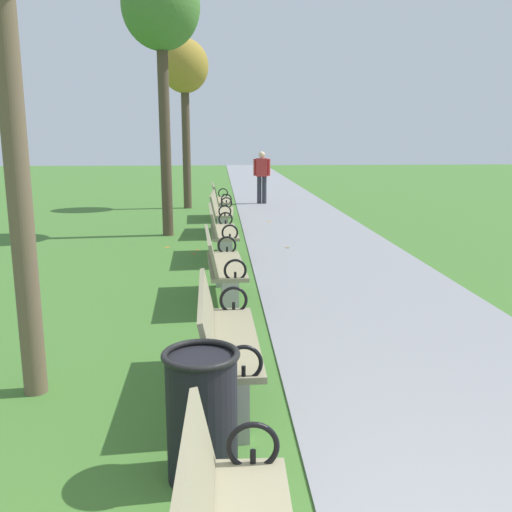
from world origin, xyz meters
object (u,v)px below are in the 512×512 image
Objects in this scene: park_bench_5 at (221,212)px; tree_3 at (161,12)px; pedestrian_walking at (262,174)px; park_bench_3 at (222,265)px; trash_bin at (202,415)px; park_bench_6 at (220,200)px; park_bench_4 at (221,231)px; tree_4 at (184,71)px; park_bench_2 at (224,339)px.

tree_3 is (-1.14, -0.13, 4.06)m from park_bench_5.
tree_3 is at bearing -113.76° from pedestrian_walking.
trash_bin is at bearing -92.18° from park_bench_3.
park_bench_4 is at bearing -90.00° from park_bench_6.
tree_3 is at bearing 96.34° from trash_bin.
park_bench_2 is at bearing -85.59° from tree_4.
tree_3 is at bearing 102.67° from park_bench_3.
park_bench_2 is at bearing -90.00° from park_bench_6.
park_bench_5 is at bearing -78.12° from tree_4.
trash_bin is (-0.15, -11.36, -0.06)m from park_bench_6.
park_bench_4 is 4.89m from tree_3.
pedestrian_walking is 14.62m from trash_bin.
tree_3 is 6.59× the size of trash_bin.
tree_4 is (0.17, 4.72, -0.63)m from tree_3.
park_bench_3 is 5.20m from park_bench_5.
park_bench_6 is 3.47m from pedestrian_walking.
park_bench_4 is 8.18m from pedestrian_walking.
tree_3 is 3.42× the size of pedestrian_walking.
park_bench_2 is at bearing -90.00° from park_bench_4.
park_bench_2 is 0.29× the size of tree_3.
tree_4 is (-0.97, 12.52, 3.43)m from park_bench_2.
tree_3 is at bearing 98.32° from park_bench_2.
tree_4 is at bearing 94.41° from park_bench_2.
park_bench_5 and park_bench_6 have the same top height.
park_bench_4 is 1.00× the size of park_bench_6.
park_bench_6 is 4.85m from tree_3.
park_bench_2 is 0.33× the size of tree_4.
tree_3 is (-1.14, -2.41, 4.06)m from park_bench_6.
park_bench_3 is at bearing -84.36° from tree_4.
tree_4 is 3.86m from pedestrian_walking.
park_bench_2 reaches higher than trash_bin.
park_bench_6 is 0.29× the size of tree_3.
pedestrian_walking is (1.32, 13.39, 0.44)m from park_bench_2.
park_bench_4 is at bearing 90.00° from park_bench_2.
tree_4 is at bearing 95.64° from park_bench_3.
pedestrian_walking reaches higher than park_bench_2.
tree_3 is at bearing -173.71° from park_bench_5.
park_bench_5 is 4.22m from tree_3.
park_bench_3 is 1.93× the size of trash_bin.
trash_bin is at bearing -83.66° from tree_3.
park_bench_3 is 0.29× the size of tree_3.
park_bench_5 is 9.08m from trash_bin.
park_bench_2 is 2.72m from park_bench_3.
tree_3 is at bearing 114.73° from park_bench_4.
park_bench_5 is 0.29× the size of tree_3.
park_bench_3 is 2.60m from park_bench_4.
tree_3 is 4.76m from tree_4.
park_bench_2 is 0.99× the size of park_bench_3.
park_bench_6 is at bearing 90.00° from park_bench_5.
tree_3 reaches higher than pedestrian_walking.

